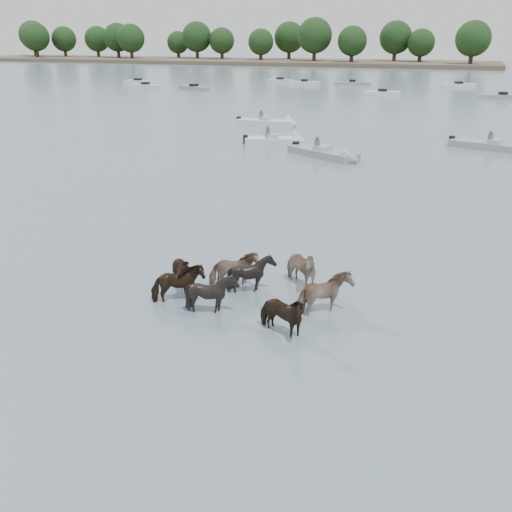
% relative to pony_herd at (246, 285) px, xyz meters
% --- Properties ---
extents(ground, '(400.00, 400.00, 0.00)m').
position_rel_pony_herd_xyz_m(ground, '(1.32, -0.86, -0.53)').
color(ground, slate).
rests_on(ground, ground).
extents(shoreline, '(160.00, 30.00, 1.00)m').
position_rel_pony_herd_xyz_m(shoreline, '(-68.68, 149.14, -0.03)').
color(shoreline, '#4C4233').
rests_on(shoreline, ground).
extents(pony_herd, '(6.36, 4.70, 1.41)m').
position_rel_pony_herd_xyz_m(pony_herd, '(0.00, 0.00, 0.00)').
color(pony_herd, black).
rests_on(pony_herd, ground).
extents(motorboat_a, '(4.77, 2.91, 1.92)m').
position_rel_pony_herd_xyz_m(motorboat_a, '(-7.25, 26.25, -0.30)').
color(motorboat_a, silver).
rests_on(motorboat_a, ground).
extents(motorboat_b, '(5.70, 4.27, 1.92)m').
position_rel_pony_herd_xyz_m(motorboat_b, '(-2.61, 22.20, -0.31)').
color(motorboat_b, gray).
rests_on(motorboat_b, ground).
extents(motorboat_c, '(6.89, 3.66, 1.92)m').
position_rel_pony_herd_xyz_m(motorboat_c, '(8.29, 28.95, -0.31)').
color(motorboat_c, gray).
rests_on(motorboat_c, ground).
extents(motorboat_f, '(5.71, 1.60, 1.92)m').
position_rel_pony_herd_xyz_m(motorboat_f, '(-10.84, 34.90, -0.31)').
color(motorboat_f, silver).
rests_on(motorboat_f, ground).
extents(distant_flotilla, '(103.35, 24.60, 0.93)m').
position_rel_pony_herd_xyz_m(distant_flotilla, '(0.85, 71.64, -0.27)').
color(distant_flotilla, silver).
rests_on(distant_flotilla, ground).
extents(treeline, '(148.22, 22.23, 12.18)m').
position_rel_pony_herd_xyz_m(treeline, '(-71.01, 150.32, 6.19)').
color(treeline, '#382619').
rests_on(treeline, ground).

